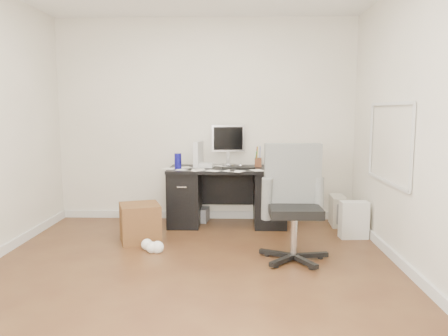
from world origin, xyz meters
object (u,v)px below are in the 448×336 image
(desk, at_px, (227,195))
(pc_tower, at_px, (337,211))
(office_chair, at_px, (295,204))
(lcd_monitor, at_px, (228,145))
(keyboard, at_px, (239,168))
(wicker_basket, at_px, (140,223))

(desk, height_order, pc_tower, desk)
(desk, distance_m, office_chair, 1.53)
(lcd_monitor, height_order, keyboard, lcd_monitor)
(keyboard, distance_m, office_chair, 1.38)
(lcd_monitor, relative_size, pc_tower, 1.43)
(lcd_monitor, bearing_deg, wicker_basket, -142.30)
(keyboard, bearing_deg, office_chair, -76.17)
(desk, xyz_separation_m, lcd_monitor, (0.01, 0.23, 0.63))
(lcd_monitor, distance_m, pc_tower, 1.67)
(keyboard, bearing_deg, wicker_basket, -159.43)
(lcd_monitor, distance_m, keyboard, 0.44)
(keyboard, bearing_deg, pc_tower, -4.53)
(office_chair, bearing_deg, pc_tower, 60.57)
(pc_tower, xyz_separation_m, wicker_basket, (-2.41, -0.77, 0.02))
(lcd_monitor, relative_size, office_chair, 0.48)
(desk, xyz_separation_m, pc_tower, (1.43, 0.02, -0.21))
(pc_tower, bearing_deg, lcd_monitor, 174.96)
(office_chair, height_order, wicker_basket, office_chair)
(desk, xyz_separation_m, office_chair, (0.69, -1.35, 0.18))
(desk, xyz_separation_m, wicker_basket, (-0.97, -0.75, -0.19))
(lcd_monitor, xyz_separation_m, pc_tower, (1.43, -0.21, -0.83))
(desk, relative_size, pc_tower, 3.89)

